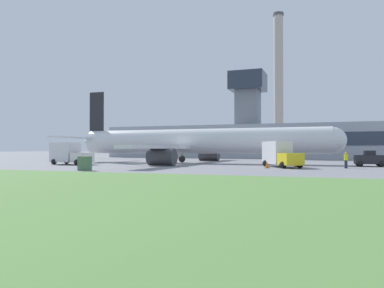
{
  "coord_description": "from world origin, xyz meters",
  "views": [
    {
      "loc": [
        17.88,
        -43.82,
        1.93
      ],
      "look_at": [
        0.65,
        3.82,
        2.6
      ],
      "focal_mm": 35.0,
      "sensor_mm": 36.0,
      "label": 1
    }
  ],
  "objects_px": {
    "airplane": "(195,142)",
    "ground_crew_person": "(346,160)",
    "fuel_truck": "(69,154)",
    "pushback_tug": "(370,159)",
    "baggage_truck": "(280,155)"
  },
  "relations": [
    {
      "from": "baggage_truck",
      "to": "ground_crew_person",
      "type": "xyz_separation_m",
      "value": [
        6.48,
        -0.36,
        -0.5
      ]
    },
    {
      "from": "baggage_truck",
      "to": "fuel_truck",
      "type": "xyz_separation_m",
      "value": [
        -25.31,
        -2.17,
        -0.02
      ]
    },
    {
      "from": "pushback_tug",
      "to": "ground_crew_person",
      "type": "xyz_separation_m",
      "value": [
        -2.62,
        -5.1,
        0.07
      ]
    },
    {
      "from": "baggage_truck",
      "to": "fuel_truck",
      "type": "bearing_deg",
      "value": -175.09
    },
    {
      "from": "pushback_tug",
      "to": "baggage_truck",
      "type": "height_order",
      "value": "baggage_truck"
    },
    {
      "from": "fuel_truck",
      "to": "baggage_truck",
      "type": "bearing_deg",
      "value": 4.91
    },
    {
      "from": "airplane",
      "to": "fuel_truck",
      "type": "bearing_deg",
      "value": -144.87
    },
    {
      "from": "airplane",
      "to": "ground_crew_person",
      "type": "bearing_deg",
      "value": -22.17
    },
    {
      "from": "airplane",
      "to": "ground_crew_person",
      "type": "xyz_separation_m",
      "value": [
        18.5,
        -7.54,
        -2.02
      ]
    },
    {
      "from": "airplane",
      "to": "baggage_truck",
      "type": "bearing_deg",
      "value": -30.85
    },
    {
      "from": "pushback_tug",
      "to": "fuel_truck",
      "type": "relative_size",
      "value": 0.56
    },
    {
      "from": "fuel_truck",
      "to": "ground_crew_person",
      "type": "xyz_separation_m",
      "value": [
        31.79,
        1.81,
        -0.48
      ]
    },
    {
      "from": "pushback_tug",
      "to": "ground_crew_person",
      "type": "distance_m",
      "value": 5.73
    },
    {
      "from": "airplane",
      "to": "baggage_truck",
      "type": "distance_m",
      "value": 14.08
    },
    {
      "from": "baggage_truck",
      "to": "ground_crew_person",
      "type": "height_order",
      "value": "baggage_truck"
    }
  ]
}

